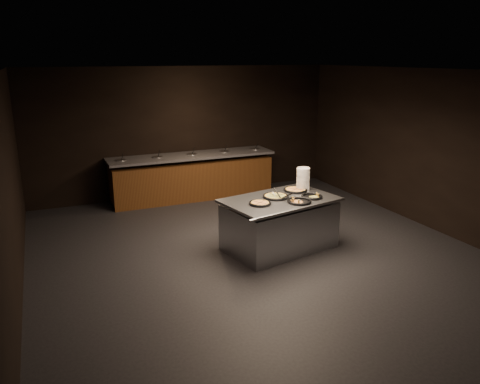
{
  "coord_description": "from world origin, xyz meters",
  "views": [
    {
      "loc": [
        -3.04,
        -6.22,
        3.11
      ],
      "look_at": [
        -0.24,
        0.3,
        1.04
      ],
      "focal_mm": 35.0,
      "sensor_mm": 36.0,
      "label": 1
    }
  ],
  "objects_px": {
    "pan_veggie_whole": "(260,203)",
    "plate_stack": "(303,179)",
    "serving_counter": "(279,225)",
    "pan_cheese_whole": "(276,196)"
  },
  "relations": [
    {
      "from": "plate_stack",
      "to": "pan_cheese_whole",
      "type": "relative_size",
      "value": 0.89
    },
    {
      "from": "plate_stack",
      "to": "pan_veggie_whole",
      "type": "bearing_deg",
      "value": -155.88
    },
    {
      "from": "pan_veggie_whole",
      "to": "plate_stack",
      "type": "bearing_deg",
      "value": 24.12
    },
    {
      "from": "serving_counter",
      "to": "pan_veggie_whole",
      "type": "xyz_separation_m",
      "value": [
        -0.43,
        -0.14,
        0.47
      ]
    },
    {
      "from": "pan_veggie_whole",
      "to": "pan_cheese_whole",
      "type": "bearing_deg",
      "value": 30.33
    },
    {
      "from": "serving_counter",
      "to": "plate_stack",
      "type": "distance_m",
      "value": 0.95
    },
    {
      "from": "pan_cheese_whole",
      "to": "serving_counter",
      "type": "bearing_deg",
      "value": -71.78
    },
    {
      "from": "serving_counter",
      "to": "pan_veggie_whole",
      "type": "height_order",
      "value": "pan_veggie_whole"
    },
    {
      "from": "serving_counter",
      "to": "plate_stack",
      "type": "height_order",
      "value": "plate_stack"
    },
    {
      "from": "serving_counter",
      "to": "pan_veggie_whole",
      "type": "bearing_deg",
      "value": -173.46
    }
  ]
}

